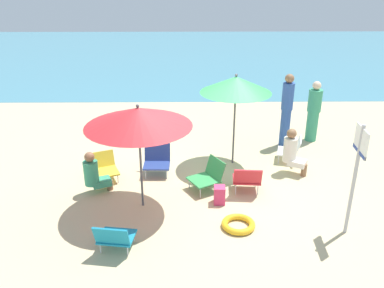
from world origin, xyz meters
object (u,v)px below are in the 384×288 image
at_px(umbrella_red, 138,117).
at_px(beach_bag, 219,195).
at_px(beach_chair_e, 157,159).
at_px(person_a, 314,112).
at_px(person_b, 94,173).
at_px(swim_ring, 238,224).
at_px(person_c, 287,110).
at_px(beach_chair_d, 105,167).
at_px(beach_chair_f, 247,178).
at_px(person_d, 292,151).
at_px(umbrella_green, 236,85).
at_px(beach_chair_c, 292,149).
at_px(warning_sign, 357,163).
at_px(beach_chair_b, 115,237).
at_px(beach_chair_a, 209,175).

bearing_deg(umbrella_red, beach_bag, 2.58).
height_order(beach_chair_e, person_a, person_a).
bearing_deg(person_a, person_b, 175.27).
bearing_deg(swim_ring, person_c, 66.28).
relative_size(beach_chair_e, person_c, 0.34).
distance_m(beach_chair_d, beach_chair_f, 2.93).
bearing_deg(umbrella_red, person_b, 153.74).
bearing_deg(person_a, person_d, -149.89).
relative_size(umbrella_red, person_d, 1.97).
bearing_deg(person_d, umbrella_green, -172.27).
bearing_deg(beach_bag, umbrella_green, 76.07).
height_order(beach_chair_c, person_d, person_d).
xyz_separation_m(person_a, beach_bag, (-2.56, -3.02, -0.60)).
distance_m(warning_sign, beach_bag, 2.50).
relative_size(beach_chair_e, warning_sign, 0.32).
distance_m(person_b, swim_ring, 2.94).
distance_m(beach_chair_e, beach_chair_f, 2.01).
relative_size(person_c, swim_ring, 3.13).
height_order(umbrella_red, beach_chair_b, umbrella_red).
relative_size(beach_chair_d, person_a, 0.46).
height_order(beach_chair_d, person_a, person_a).
bearing_deg(person_d, beach_chair_f, -110.66).
height_order(beach_chair_e, swim_ring, beach_chair_e).
bearing_deg(person_c, umbrella_red, 145.62).
bearing_deg(beach_chair_a, warning_sign, 116.07).
xyz_separation_m(beach_chair_d, beach_chair_f, (2.86, -0.64, 0.05)).
bearing_deg(beach_bag, beach_chair_d, 156.28).
relative_size(beach_chair_b, person_c, 0.34).
distance_m(beach_chair_b, beach_chair_f, 2.88).
distance_m(umbrella_green, beach_chair_f, 2.02).
distance_m(beach_chair_c, beach_chair_d, 4.14).
height_order(beach_chair_b, beach_chair_e, beach_chair_e).
height_order(beach_chair_c, person_a, person_a).
relative_size(beach_chair_d, beach_chair_e, 1.16).
height_order(beach_chair_d, person_c, person_c).
height_order(person_d, beach_bag, person_d).
bearing_deg(beach_chair_a, umbrella_green, -147.46).
relative_size(umbrella_red, swim_ring, 3.42).
xyz_separation_m(person_a, person_c, (-0.76, -0.33, 0.16)).
height_order(person_b, person_d, person_d).
bearing_deg(beach_chair_f, beach_chair_a, 80.97).
bearing_deg(beach_chair_e, person_c, 116.28).
bearing_deg(beach_chair_b, umbrella_green, -26.14).
xyz_separation_m(beach_chair_c, person_b, (-4.16, -1.38, 0.12)).
bearing_deg(person_d, person_b, -138.09).
relative_size(beach_chair_c, person_c, 0.35).
distance_m(beach_chair_b, person_a, 6.17).
bearing_deg(warning_sign, person_b, 166.47).
bearing_deg(beach_chair_e, person_b, -52.90).
xyz_separation_m(umbrella_green, beach_chair_a, (-0.61, -1.18, -1.51)).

